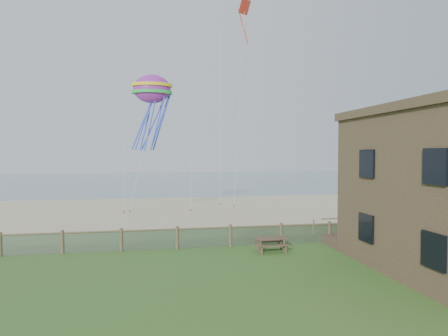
{
  "coord_description": "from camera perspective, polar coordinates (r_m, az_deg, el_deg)",
  "views": [
    {
      "loc": [
        -4.48,
        -15.96,
        5.24
      ],
      "look_at": [
        0.0,
        8.0,
        4.39
      ],
      "focal_mm": 32.0,
      "sensor_mm": 36.0,
      "label": 1
    }
  ],
  "objects": [
    {
      "name": "picnic_table",
      "position": [
        22.0,
        6.72,
        -10.83
      ],
      "size": [
        1.72,
        1.32,
        0.71
      ],
      "primitive_type": null,
      "rotation": [
        0.0,
        0.0,
        0.02
      ],
      "color": "brown",
      "rests_on": "ground"
    },
    {
      "name": "kite_red",
      "position": [
        37.25,
        2.96,
        20.68
      ],
      "size": [
        1.96,
        2.27,
        3.07
      ],
      "primitive_type": null,
      "rotation": [
        0.44,
        0.0,
        0.47
      ],
      "color": "red"
    },
    {
      "name": "ocean",
      "position": [
        82.25,
        -7.46,
        -1.67
      ],
      "size": [
        160.0,
        68.0,
        0.02
      ],
      "primitive_type": "cube",
      "color": "slate",
      "rests_on": "ground"
    },
    {
      "name": "octopus_kite",
      "position": [
        33.67,
        -10.21,
        8.12
      ],
      "size": [
        3.61,
        2.81,
        6.77
      ],
      "primitive_type": null,
      "rotation": [
        0.0,
        0.0,
        -0.16
      ],
      "color": "#FF2850"
    },
    {
      "name": "ground",
      "position": [
        17.39,
        5.03,
        -15.54
      ],
      "size": [
        160.0,
        160.0,
        0.0
      ],
      "primitive_type": "plane",
      "color": "#306221",
      "rests_on": "ground"
    },
    {
      "name": "sand_beach",
      "position": [
        38.58,
        -3.85,
        -5.8
      ],
      "size": [
        72.0,
        20.0,
        0.02
      ],
      "primitive_type": "cube",
      "color": "tan",
      "rests_on": "ground"
    },
    {
      "name": "chainlink_fence",
      "position": [
        22.9,
        0.93,
        -9.81
      ],
      "size": [
        36.2,
        0.2,
        1.25
      ],
      "primitive_type": null,
      "color": "brown",
      "rests_on": "ground"
    },
    {
      "name": "motel_deck",
      "position": [
        27.75,
        29.07,
        -8.61
      ],
      "size": [
        15.0,
        2.0,
        0.5
      ],
      "primitive_type": "cube",
      "color": "brown",
      "rests_on": "ground"
    }
  ]
}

